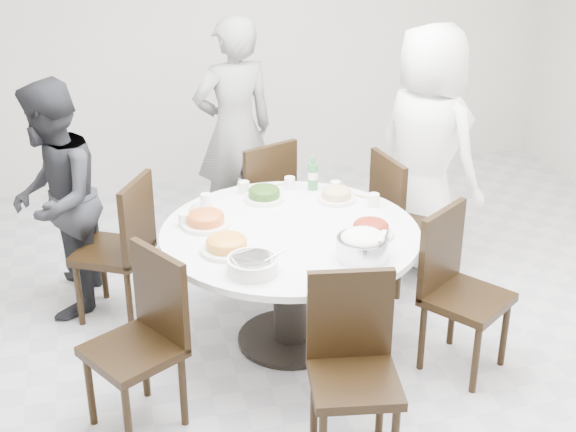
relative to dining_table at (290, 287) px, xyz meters
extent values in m
cube|color=silver|center=(0.11, -0.26, -0.38)|extent=(6.00, 6.00, 0.01)
cube|color=silver|center=(0.11, 2.74, 1.02)|extent=(6.00, 0.01, 2.80)
cylinder|color=white|center=(0.00, 0.00, 0.00)|extent=(1.50, 1.50, 0.75)
cube|color=black|center=(0.96, 0.51, 0.10)|extent=(0.48, 0.48, 0.95)
cube|color=black|center=(0.02, 1.07, 0.10)|extent=(0.55, 0.55, 0.95)
cube|color=black|center=(-1.00, 0.57, 0.10)|extent=(0.57, 0.57, 0.95)
cube|color=black|center=(-0.96, -0.56, 0.10)|extent=(0.57, 0.57, 0.95)
cube|color=black|center=(0.04, -1.08, 0.10)|extent=(0.48, 0.48, 0.95)
cube|color=black|center=(0.90, -0.50, 0.10)|extent=(0.59, 0.59, 0.95)
imported|color=white|center=(1.16, 0.76, 0.49)|extent=(0.87, 1.01, 1.74)
imported|color=black|center=(-0.04, 1.53, 0.48)|extent=(0.69, 0.52, 1.71)
imported|color=black|center=(-1.32, 0.76, 0.39)|extent=(0.69, 0.82, 1.52)
cylinder|color=white|center=(-0.05, 0.47, 0.41)|extent=(0.25, 0.25, 0.07)
cylinder|color=white|center=(0.39, 0.35, 0.41)|extent=(0.24, 0.24, 0.06)
cylinder|color=white|center=(-0.46, 0.18, 0.41)|extent=(0.28, 0.28, 0.08)
cylinder|color=white|center=(0.43, -0.17, 0.41)|extent=(0.26, 0.26, 0.07)
cylinder|color=white|center=(-0.40, -0.17, 0.41)|extent=(0.29, 0.29, 0.08)
cylinder|color=silver|center=(0.29, -0.42, 0.44)|extent=(0.28, 0.28, 0.12)
cylinder|color=white|center=(-0.31, -0.44, 0.42)|extent=(0.27, 0.27, 0.08)
cylinder|color=#2F7539|center=(0.29, 0.56, 0.49)|extent=(0.06, 0.06, 0.23)
cylinder|color=white|center=(0.02, 0.64, 0.42)|extent=(0.07, 0.07, 0.08)
camera|label=1|loc=(-1.02, -4.02, 2.38)|focal=50.00mm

